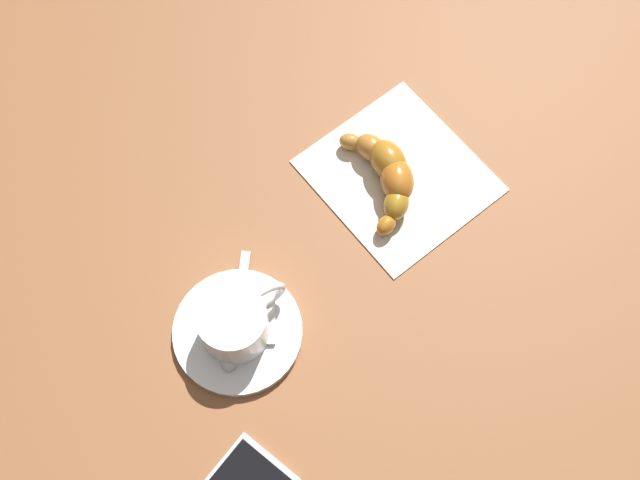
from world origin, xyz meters
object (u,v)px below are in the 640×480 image
(saucer, at_px, (235,328))
(sugar_packet, at_px, (266,315))
(teaspoon, at_px, (234,331))
(croissant, at_px, (388,173))
(espresso_cup, at_px, (233,319))
(napkin, at_px, (399,175))

(saucer, relative_size, sugar_packet, 2.15)
(teaspoon, relative_size, croissant, 0.84)
(espresso_cup, relative_size, sugar_packet, 1.61)
(teaspoon, xyz_separation_m, croissant, (0.22, 0.02, 0.01))
(espresso_cup, distance_m, napkin, 0.24)
(saucer, distance_m, sugar_packet, 0.03)
(napkin, xyz_separation_m, croissant, (-0.01, 0.00, 0.02))
(sugar_packet, bearing_deg, croissant, -40.35)
(saucer, relative_size, napkin, 0.74)
(sugar_packet, height_order, croissant, croissant)
(espresso_cup, height_order, croissant, espresso_cup)
(teaspoon, relative_size, napkin, 0.59)
(croissant, bearing_deg, teaspoon, -174.70)
(sugar_packet, height_order, napkin, sugar_packet)
(teaspoon, height_order, napkin, teaspoon)
(saucer, xyz_separation_m, croissant, (0.22, 0.02, 0.02))
(napkin, distance_m, croissant, 0.02)
(saucer, height_order, napkin, saucer)
(saucer, relative_size, teaspoon, 1.25)
(teaspoon, bearing_deg, croissant, 5.30)
(napkin, bearing_deg, croissant, 165.65)
(napkin, bearing_deg, saucer, -176.78)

